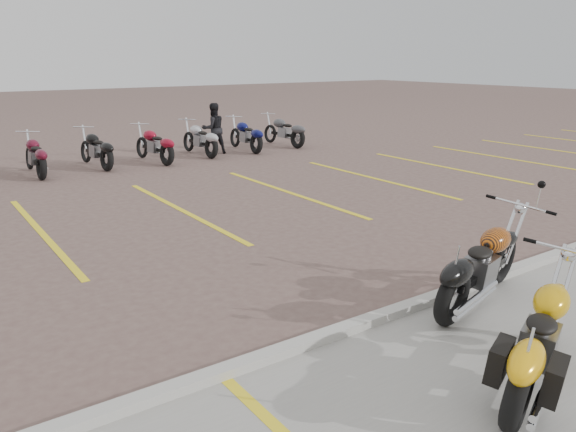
# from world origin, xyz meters

# --- Properties ---
(ground) EXTENTS (100.00, 100.00, 0.00)m
(ground) POSITION_xyz_m (0.00, 0.00, 0.00)
(ground) COLOR #715951
(ground) RESTS_ON ground
(curb) EXTENTS (60.00, 0.18, 0.12)m
(curb) POSITION_xyz_m (0.00, -2.00, 0.06)
(curb) COLOR #ADAAA3
(curb) RESTS_ON ground
(parking_stripes) EXTENTS (38.00, 5.50, 0.01)m
(parking_stripes) POSITION_xyz_m (0.00, 4.00, 0.00)
(parking_stripes) COLOR yellow
(parking_stripes) RESTS_ON ground
(yellow_cruiser) EXTENTS (2.13, 0.98, 0.93)m
(yellow_cruiser) POSITION_xyz_m (0.01, -3.80, 0.46)
(yellow_cruiser) COLOR black
(yellow_cruiser) RESTS_ON ground
(flame_cruiser) EXTENTS (2.26, 0.73, 0.95)m
(flame_cruiser) POSITION_xyz_m (1.13, -2.31, 0.47)
(flame_cruiser) COLOR black
(flame_cruiser) RESTS_ON ground
(person_b) EXTENTS (0.83, 0.66, 1.62)m
(person_b) POSITION_xyz_m (3.79, 9.79, 0.81)
(person_b) COLOR black
(person_b) RESTS_ON ground
(bg_bike_row) EXTENTS (17.22, 2.02, 1.10)m
(bg_bike_row) POSITION_xyz_m (-1.68, 9.78, 0.55)
(bg_bike_row) COLOR black
(bg_bike_row) RESTS_ON ground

